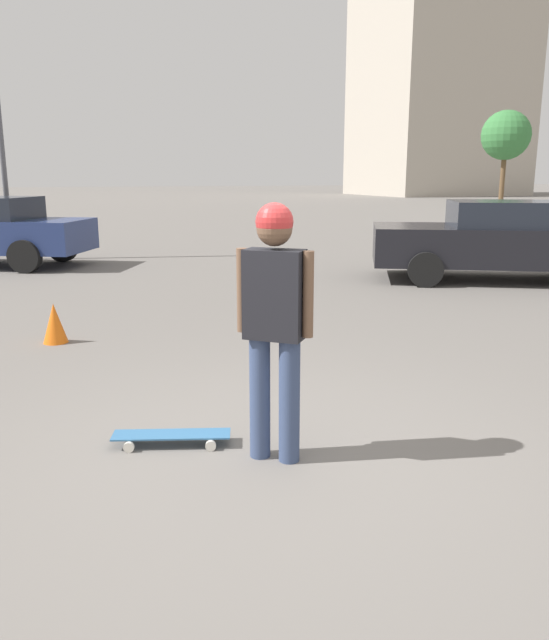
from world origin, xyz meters
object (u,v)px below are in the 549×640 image
Objects in this scene: car_parked_near at (503,240)px; traffic_cone at (55,323)px; person at (274,312)px; skateboard at (172,436)px.

car_parked_near reaches higher than traffic_cone.
person is 1.25m from skateboard.
person is 8.67m from car_parked_near.
car_parked_near is (-5.25, 7.16, 0.69)m from skateboard.
traffic_cone is at bearing 149.36° from person.
skateboard is at bearing 63.47° from car_parked_near.
person reaches higher than skateboard.
car_parked_near reaches higher than skateboard.
person is at bearing 20.45° from traffic_cone.
traffic_cone reaches higher than skateboard.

